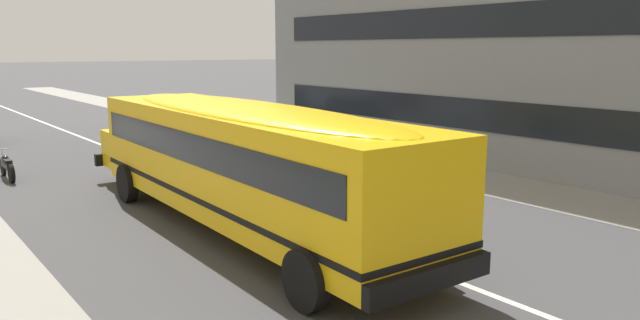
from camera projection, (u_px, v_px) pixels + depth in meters
name	position (u px, v px, depth m)	size (l,w,h in m)	color
ground_plane	(302.00, 222.00, 14.71)	(400.00, 400.00, 0.00)	#424244
sidewalk_far	(487.00, 182.00, 19.08)	(120.00, 3.00, 0.01)	gray
lane_centreline	(302.00, 222.00, 14.71)	(110.00, 0.16, 0.01)	silver
school_bus	(239.00, 154.00, 13.86)	(13.53, 3.42, 3.01)	yellow
parked_car_teal_mid_block	(158.00, 111.00, 32.62)	(3.97, 2.02, 1.64)	#195B66
parked_car_black_past_driveway	(215.00, 123.00, 27.59)	(3.99, 2.05, 1.64)	black
motorcycle_by_crossing	(7.00, 166.00, 19.45)	(2.00, 0.56, 0.94)	black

